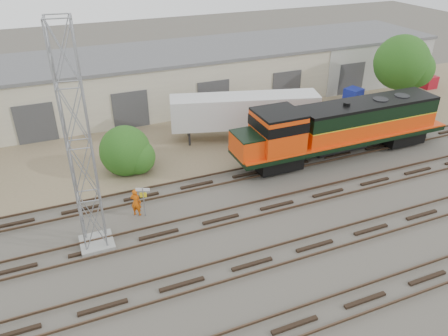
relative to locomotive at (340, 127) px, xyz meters
name	(u,v)px	position (x,y,z in m)	size (l,w,h in m)	color
ground	(288,219)	(-7.86, -6.00, -2.50)	(140.00, 140.00, 0.00)	#47423A
dirt_strip	(205,129)	(-7.86, 9.00, -2.49)	(80.00, 16.00, 0.02)	#726047
tracks	(315,246)	(-7.86, -9.00, -2.42)	(80.00, 20.40, 0.28)	black
warehouse	(178,76)	(-7.82, 16.98, 0.15)	(58.40, 10.40, 5.30)	beige
locomotive	(340,127)	(0.00, 0.00, 0.00)	(18.27, 3.20, 4.39)	black
signal_tower	(80,148)	(-19.39, -3.89, 3.70)	(1.88, 1.88, 12.71)	gray
sign_post	(143,196)	(-16.13, -2.22, -1.02)	(0.81, 0.38, 2.12)	gray
worker	(136,202)	(-16.57, -1.89, -1.56)	(0.69, 0.45, 1.89)	#D7570B
semi_trailer	(248,112)	(-5.07, 5.95, -0.09)	(12.67, 5.73, 3.83)	silver
dumpster_blue	(353,96)	(8.77, 9.53, -1.75)	(1.60, 1.50, 1.50)	#16249C
dumpster_red	(429,82)	(19.59, 10.06, -1.80)	(1.50, 1.40, 1.40)	maroon
tree_mid	(128,152)	(-15.76, 3.97, -0.94)	(3.95, 3.77, 3.77)	#382619
tree_east	(405,64)	(12.22, 6.82, 1.88)	(5.58, 5.32, 7.18)	#382619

